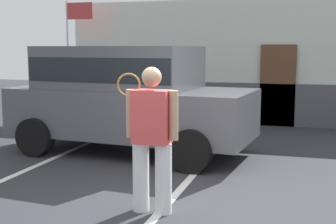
% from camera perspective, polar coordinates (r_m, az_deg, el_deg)
% --- Properties ---
extents(ground_plane, '(40.00, 40.00, 0.00)m').
position_cam_1_polar(ground_plane, '(6.12, 0.11, -11.42)').
color(ground_plane, '#2D2D33').
extents(parking_stripe_0, '(0.12, 4.40, 0.01)m').
position_cam_1_polar(parking_stripe_0, '(8.55, -15.16, -6.06)').
color(parking_stripe_0, silver).
rests_on(parking_stripe_0, ground_plane).
extents(parking_stripe_1, '(0.12, 4.40, 0.01)m').
position_cam_1_polar(parking_stripe_1, '(7.52, 3.07, -7.73)').
color(parking_stripe_1, silver).
rests_on(parking_stripe_1, ground_plane).
extents(house_frontage, '(9.68, 0.40, 3.28)m').
position_cam_1_polar(house_frontage, '(12.59, 9.18, 5.59)').
color(house_frontage, silver).
rests_on(house_frontage, ground_plane).
extents(parked_suv, '(4.77, 2.53, 2.05)m').
position_cam_1_polar(parked_suv, '(9.00, -5.12, 2.25)').
color(parked_suv, '#4C4F54').
rests_on(parked_suv, ground_plane).
extents(tennis_player_man, '(0.80, 0.30, 1.80)m').
position_cam_1_polar(tennis_player_man, '(5.67, -2.02, -3.14)').
color(tennis_player_man, white).
rests_on(tennis_player_man, ground_plane).
extents(flag_pole, '(0.80, 0.05, 3.29)m').
position_cam_1_polar(flag_pole, '(13.32, -11.51, 8.77)').
color(flag_pole, silver).
rests_on(flag_pole, ground_plane).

